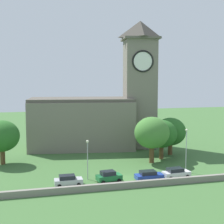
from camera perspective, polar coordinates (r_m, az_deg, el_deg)
ground_plane at (r=72.01m, az=-1.20°, el=-7.73°), size 200.00×200.00×0.00m
church at (r=81.09m, az=-1.92°, el=0.28°), size 31.43×15.13×30.05m
quay_barrier at (r=53.69m, az=3.66°, el=-12.02°), size 59.57×0.70×1.00m
car_silver at (r=54.85m, az=-7.38°, el=-11.27°), size 4.41×2.20×1.69m
car_green at (r=56.18m, az=-0.55°, el=-10.73°), size 4.26×2.68×1.83m
car_blue at (r=57.17m, az=6.18°, el=-10.55°), size 4.58×2.31×1.68m
car_white at (r=59.43m, az=10.68°, el=-9.96°), size 4.79×2.61×1.68m
streetlamp_west_mid at (r=56.66m, az=-4.12°, el=-6.88°), size 0.44×0.44×6.66m
streetlamp_central at (r=62.06m, az=12.35°, el=-5.23°), size 0.44×0.44×7.84m
tree_churchyard at (r=70.98m, az=8.31°, el=-3.66°), size 6.36×6.36×8.16m
tree_riverside_west at (r=67.51m, az=6.70°, el=-3.49°), size 6.92×6.92×9.17m
tree_by_tower at (r=69.41m, az=-17.96°, el=-3.87°), size 6.76×6.76×8.62m
tree_riverside_east at (r=75.35m, az=9.77°, el=-3.26°), size 6.72×6.72×8.12m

